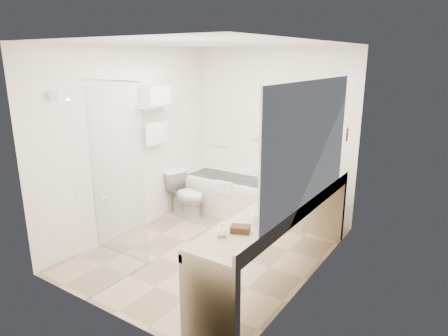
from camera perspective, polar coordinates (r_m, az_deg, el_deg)
The scene contains 25 objects.
floor at distance 5.16m, azimuth -1.88°, elevation -11.51°, with size 3.20×3.20×0.00m, color tan.
ceiling at distance 4.60m, azimuth -2.17°, elevation 17.43°, with size 2.60×3.20×0.10m, color silver.
wall_back at distance 6.07m, azimuth 6.84°, elevation 5.02°, with size 2.60×0.10×2.50m, color white.
wall_front at distance 3.60m, azimuth -17.02°, elevation -2.93°, with size 2.60×0.10×2.50m, color white.
wall_left at distance 5.57m, azimuth -12.98°, elevation 3.78°, with size 0.10×3.20×2.50m, color white.
wall_right at distance 4.13m, azimuth 12.81°, elevation -0.28°, with size 0.10×3.20×2.50m, color white.
bathtub at distance 6.26m, azimuth 0.96°, elevation -3.79°, with size 1.60×0.73×0.59m.
grab_bar_short at distance 6.57m, azimuth -0.81°, elevation 3.27°, with size 0.03×0.03×0.40m, color silver.
grab_bar_long at distance 6.06m, azimuth 6.25°, elevation 5.02°, with size 0.03×0.03×0.60m, color silver.
shower_enclosure at distance 4.53m, azimuth -15.42°, elevation -1.48°, with size 0.96×0.91×2.11m.
towel_shelf at distance 5.65m, azimuth -9.78°, elevation 9.29°, with size 0.24×0.55×0.81m.
vanity_counter at distance 4.30m, azimuth 8.14°, elevation -8.01°, with size 0.55×2.70×0.95m.
sink at distance 4.57m, azimuth 10.76°, elevation -4.29°, with size 0.40×0.52×0.14m, color silver.
faucet at distance 4.48m, azimuth 12.54°, elevation -3.29°, with size 0.03×0.03×0.14m, color silver.
mirror at distance 3.93m, azimuth 12.14°, elevation 3.46°, with size 0.02×2.00×1.20m, color #A8ACB4.
hairdryer_unit at distance 5.07m, azimuth 16.74°, elevation 4.69°, with size 0.08×0.10×0.18m, color white.
toilet at distance 6.08m, azimuth -5.39°, elevation -3.87°, with size 0.38×0.68×0.67m, color silver.
amenity_basket at distance 3.58m, azimuth 2.36°, elevation -8.70°, with size 0.17×0.11×0.06m, color #3F2716.
soap_bottle_a at distance 3.76m, azimuth 4.36°, elevation -7.49°, with size 0.06×0.13×0.06m, color white.
soap_bottle_b at distance 3.50m, azimuth -0.32°, elevation -8.96°, with size 0.10×0.12×0.10m, color white.
water_bottle_left at distance 5.13m, azimuth 13.88°, elevation -0.99°, with size 0.05×0.05×0.17m.
water_bottle_mid at distance 4.94m, azimuth 10.80°, elevation -1.18°, with size 0.07×0.07×0.22m.
water_bottle_right at distance 5.32m, azimuth 13.56°, elevation -0.33°, with size 0.06×0.06×0.18m.
drinking_glass_near at distance 4.90m, azimuth 10.67°, elevation -1.97°, with size 0.07×0.07×0.09m, color silver.
drinking_glass_far at distance 4.60m, azimuth 8.63°, elevation -3.01°, with size 0.07×0.07×0.10m, color silver.
Camera 1 is at (2.68, -3.73, 2.35)m, focal length 32.00 mm.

